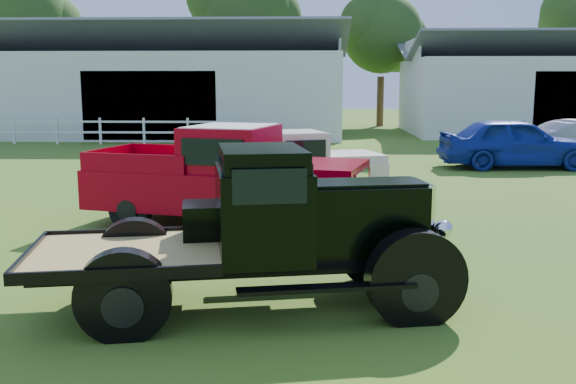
# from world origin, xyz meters

# --- Properties ---
(ground) EXTENTS (120.00, 120.00, 0.00)m
(ground) POSITION_xyz_m (0.00, 0.00, 0.00)
(ground) COLOR #345822
(shed_left) EXTENTS (18.80, 10.20, 5.60)m
(shed_left) POSITION_xyz_m (-7.00, 26.00, 2.80)
(shed_left) COLOR silver
(shed_left) RESTS_ON ground
(shed_right) EXTENTS (16.80, 9.20, 5.20)m
(shed_right) POSITION_xyz_m (14.00, 27.00, 2.60)
(shed_right) COLOR silver
(shed_right) RESTS_ON ground
(fence_rail) EXTENTS (14.20, 0.16, 1.20)m
(fence_rail) POSITION_xyz_m (-8.00, 20.00, 0.60)
(fence_rail) COLOR white
(fence_rail) RESTS_ON ground
(tree_a) EXTENTS (6.30, 6.30, 10.50)m
(tree_a) POSITION_xyz_m (-18.00, 33.00, 5.25)
(tree_a) COLOR #274A11
(tree_a) RESTS_ON ground
(tree_b) EXTENTS (6.90, 6.90, 11.50)m
(tree_b) POSITION_xyz_m (-4.00, 34.00, 5.75)
(tree_b) COLOR #274A11
(tree_b) RESTS_ON ground
(tree_c) EXTENTS (5.40, 5.40, 9.00)m
(tree_c) POSITION_xyz_m (5.00, 33.00, 4.50)
(tree_c) COLOR #274A11
(tree_c) RESTS_ON ground
(vintage_flatbed) EXTENTS (5.31, 2.88, 1.99)m
(vintage_flatbed) POSITION_xyz_m (-0.13, -1.18, 1.00)
(vintage_flatbed) COLOR black
(vintage_flatbed) RESTS_ON ground
(red_pickup) EXTENTS (5.79, 3.39, 1.98)m
(red_pickup) POSITION_xyz_m (-1.06, 3.34, 0.99)
(red_pickup) COLOR #A00015
(red_pickup) RESTS_ON ground
(white_pickup) EXTENTS (4.68, 2.96, 1.60)m
(white_pickup) POSITION_xyz_m (0.13, 6.16, 0.80)
(white_pickup) COLOR beige
(white_pickup) RESTS_ON ground
(misc_car_blue) EXTENTS (4.92, 2.12, 1.66)m
(misc_car_blue) POSITION_xyz_m (7.23, 12.35, 0.83)
(misc_car_blue) COLOR navy
(misc_car_blue) RESTS_ON ground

